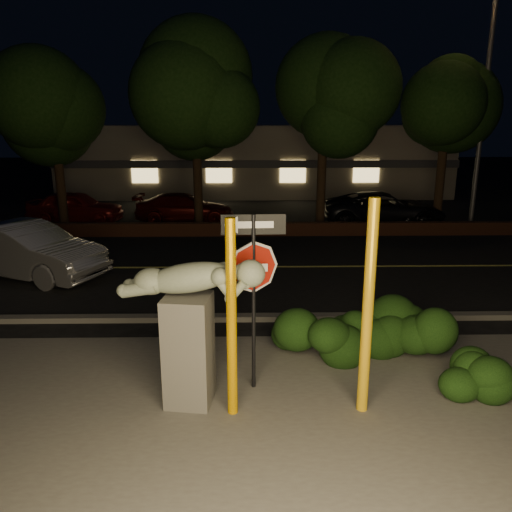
% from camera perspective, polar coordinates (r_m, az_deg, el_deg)
% --- Properties ---
extents(ground, '(90.00, 90.00, 0.00)m').
position_cam_1_polar(ground, '(17.77, 0.58, 1.43)').
color(ground, black).
rests_on(ground, ground).
extents(patio, '(14.00, 6.00, 0.02)m').
position_cam_1_polar(patio, '(7.54, 3.12, -18.60)').
color(patio, '#4C4944').
rests_on(patio, ground).
extents(road, '(80.00, 8.00, 0.01)m').
position_cam_1_polar(road, '(14.87, 0.92, -1.28)').
color(road, black).
rests_on(road, ground).
extents(lane_marking, '(80.00, 0.12, 0.00)m').
position_cam_1_polar(lane_marking, '(14.86, 0.92, -1.23)').
color(lane_marking, '#C7C04F').
rests_on(lane_marking, road).
extents(curb, '(80.00, 0.25, 0.12)m').
position_cam_1_polar(curb, '(10.98, 1.66, -7.03)').
color(curb, '#4C4944').
rests_on(curb, ground).
extents(brick_wall, '(40.00, 0.35, 0.50)m').
position_cam_1_polar(brick_wall, '(18.98, 0.47, 3.09)').
color(brick_wall, '#4F2719').
rests_on(brick_wall, ground).
extents(parking_lot, '(40.00, 12.00, 0.01)m').
position_cam_1_polar(parking_lot, '(24.62, 0.12, 5.29)').
color(parking_lot, black).
rests_on(parking_lot, ground).
extents(building, '(22.00, 10.20, 4.00)m').
position_cam_1_polar(building, '(32.32, -0.18, 11.18)').
color(building, '#6E6358').
rests_on(building, ground).
extents(tree_far_a, '(4.60, 4.60, 7.43)m').
position_cam_1_polar(tree_far_a, '(21.63, -22.38, 17.05)').
color(tree_far_a, black).
rests_on(tree_far_a, ground).
extents(tree_far_b, '(5.20, 5.20, 8.41)m').
position_cam_1_polar(tree_far_b, '(20.64, -7.05, 20.14)').
color(tree_far_b, black).
rests_on(tree_far_b, ground).
extents(tree_far_c, '(4.80, 4.80, 7.84)m').
position_cam_1_polar(tree_far_c, '(20.34, 7.86, 19.09)').
color(tree_far_c, black).
rests_on(tree_far_c, ground).
extents(tree_far_d, '(4.40, 4.40, 7.42)m').
position_cam_1_polar(tree_far_d, '(22.10, 21.17, 17.29)').
color(tree_far_d, black).
rests_on(tree_far_d, ground).
extents(yellow_pole_left, '(0.15, 0.15, 2.95)m').
position_cam_1_polar(yellow_pole_left, '(7.10, -2.81, -7.39)').
color(yellow_pole_left, '#E39C00').
rests_on(yellow_pole_left, ground).
extents(yellow_pole_right, '(0.16, 0.16, 3.22)m').
position_cam_1_polar(yellow_pole_right, '(7.30, 12.65, -6.03)').
color(yellow_pole_right, yellow).
rests_on(yellow_pole_right, ground).
extents(signpost, '(0.97, 0.10, 2.86)m').
position_cam_1_polar(signpost, '(7.61, -0.28, -1.36)').
color(signpost, black).
rests_on(signpost, ground).
extents(sculpture, '(2.17, 0.85, 2.31)m').
position_cam_1_polar(sculpture, '(7.46, -7.53, -6.80)').
color(sculpture, '#4C4944').
rests_on(sculpture, ground).
extents(hedge_center, '(2.27, 1.56, 1.08)m').
position_cam_1_polar(hedge_center, '(9.18, 7.92, -8.51)').
color(hedge_center, black).
rests_on(hedge_center, ground).
extents(hedge_right, '(2.16, 1.69, 1.25)m').
position_cam_1_polar(hedge_right, '(9.64, 16.76, -7.31)').
color(hedge_right, black).
rests_on(hedge_right, ground).
extents(hedge_far_right, '(1.37, 0.97, 0.88)m').
position_cam_1_polar(hedge_far_right, '(8.74, 24.43, -11.79)').
color(hedge_far_right, black).
rests_on(hedge_far_right, ground).
extents(streetlight, '(1.40, 0.56, 9.49)m').
position_cam_1_polar(streetlight, '(21.92, 24.39, 17.61)').
color(streetlight, '#48474C').
rests_on(streetlight, ground).
extents(silver_sedan, '(4.87, 3.31, 1.52)m').
position_cam_1_polar(silver_sedan, '(15.14, -24.80, 0.56)').
color(silver_sedan, silver).
rests_on(silver_sedan, ground).
extents(parked_car_red, '(4.06, 1.86, 1.35)m').
position_cam_1_polar(parked_car_red, '(22.82, -19.92, 5.31)').
color(parked_car_red, maroon).
rests_on(parked_car_red, ground).
extents(parked_car_darkred, '(4.23, 1.75, 1.22)m').
position_cam_1_polar(parked_car_darkred, '(21.80, -8.14, 5.47)').
color(parked_car_darkred, '#400806').
rests_on(parked_car_darkred, ground).
extents(parked_car_dark, '(5.05, 2.51, 1.38)m').
position_cam_1_polar(parked_car_dark, '(21.56, 14.36, 5.25)').
color(parked_car_dark, black).
rests_on(parked_car_dark, ground).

